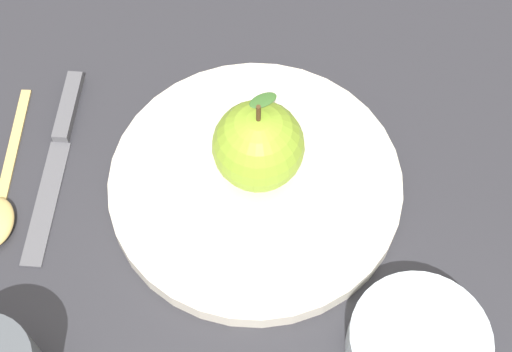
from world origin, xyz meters
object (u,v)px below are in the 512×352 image
(dinner_plate, at_px, (256,182))
(knife, at_px, (59,146))
(apple, at_px, (258,146))
(side_bowl, at_px, (418,343))

(dinner_plate, bearing_deg, knife, 97.19)
(dinner_plate, distance_m, apple, 0.05)
(apple, distance_m, knife, 0.19)
(dinner_plate, height_order, apple, apple)
(side_bowl, distance_m, knife, 0.35)
(side_bowl, relative_size, knife, 0.55)
(dinner_plate, xyz_separation_m, side_bowl, (-0.09, -0.16, 0.01))
(dinner_plate, height_order, side_bowl, side_bowl)
(side_bowl, bearing_deg, apple, 58.44)
(dinner_plate, height_order, knife, dinner_plate)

